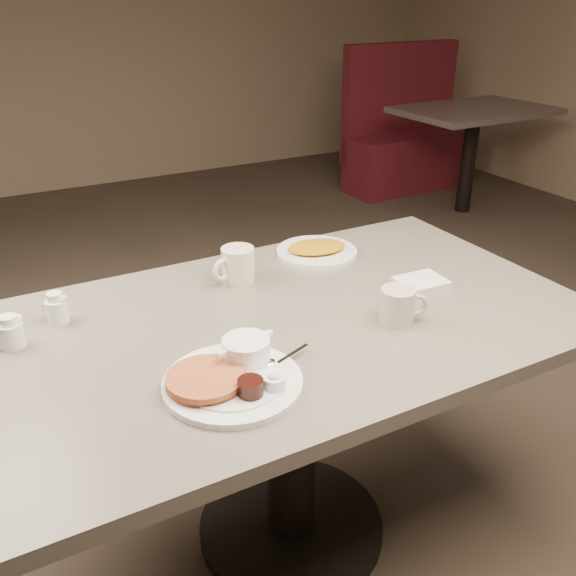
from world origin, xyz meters
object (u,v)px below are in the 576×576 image
main_plate (232,374)px  coffee_mug_near (398,305)px  coffee_mug_far (237,265)px  creamer_left (10,333)px  hash_plate (317,250)px  creamer_right (57,309)px  booth_back_right (412,139)px  diner_table (292,371)px

main_plate → coffee_mug_near: 0.47m
coffee_mug_near → coffee_mug_far: (-0.25, 0.41, 0.00)m
creamer_left → hash_plate: creamer_left is taller
coffee_mug_near → creamer_right: 0.85m
coffee_mug_near → hash_plate: size_ratio=0.46×
creamer_right → booth_back_right: (3.08, 2.40, -0.38)m
diner_table → main_plate: main_plate is taller
coffee_mug_near → creamer_right: coffee_mug_near is taller
coffee_mug_far → hash_plate: (0.30, 0.06, -0.04)m
main_plate → creamer_right: creamer_right is taller
main_plate → hash_plate: size_ratio=1.34×
creamer_right → hash_plate: size_ratio=0.28×
diner_table → creamer_right: (-0.53, 0.25, 0.21)m
coffee_mug_far → booth_back_right: 3.55m
coffee_mug_far → creamer_left: 0.61m
main_plate → coffee_mug_near: bearing=5.5°
diner_table → hash_plate: (0.26, 0.31, 0.18)m
coffee_mug_far → booth_back_right: bearing=42.7°
main_plate → coffee_mug_near: size_ratio=2.93×
creamer_left → booth_back_right: bearing=37.7°
coffee_mug_near → coffee_mug_far: coffee_mug_far is taller
creamer_right → hash_plate: (0.79, 0.06, -0.02)m
creamer_right → creamer_left: bearing=-147.9°
coffee_mug_near → booth_back_right: booth_back_right is taller
diner_table → coffee_mug_far: (-0.04, 0.25, 0.22)m
coffee_mug_near → creamer_left: coffee_mug_near is taller
coffee_mug_far → creamer_left: coffee_mug_far is taller
diner_table → main_plate: 0.37m
diner_table → main_plate: size_ratio=3.90×
main_plate → coffee_mug_far: bearing=64.5°
creamer_right → hash_plate: 0.79m
coffee_mug_near → hash_plate: (0.04, 0.47, -0.03)m
coffee_mug_near → hash_plate: coffee_mug_near is taller
coffee_mug_far → hash_plate: coffee_mug_far is taller
creamer_right → booth_back_right: size_ratio=0.06×
diner_table → coffee_mug_near: bearing=-35.2°
coffee_mug_near → coffee_mug_far: 0.48m
diner_table → creamer_left: size_ratio=16.84×
creamer_left → hash_plate: (0.90, 0.13, -0.02)m
diner_table → coffee_mug_far: coffee_mug_far is taller
diner_table → coffee_mug_far: bearing=98.3°
coffee_mug_near → booth_back_right: (2.34, 2.80, -0.39)m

